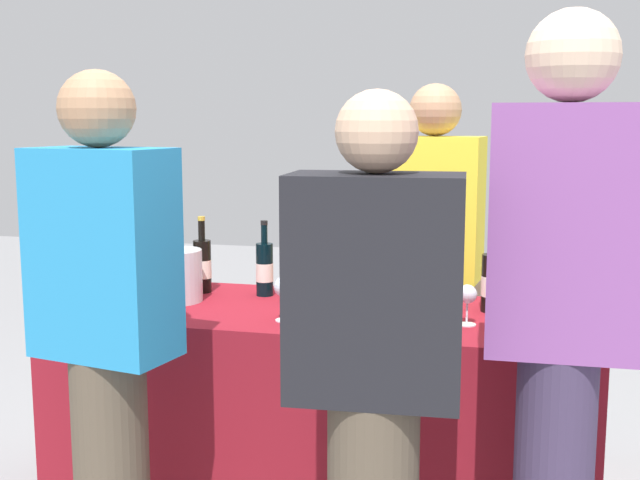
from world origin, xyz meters
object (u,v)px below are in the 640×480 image
wine_glass_1 (285,288)px  menu_board (521,359)px  wine_bottle_1 (171,264)px  wine_glass_0 (164,280)px  guest_1 (374,375)px  wine_bottle_4 (299,271)px  server_pouring (432,261)px  wine_glass_2 (331,288)px  wine_bottle_3 (265,268)px  wine_bottle_6 (435,276)px  wine_bottle_0 (142,260)px  wine_glass_4 (467,296)px  ice_bucket (175,275)px  guest_2 (561,317)px  wine_bottle_2 (202,265)px  wine_bottle_5 (396,275)px  wine_bottle_7 (492,282)px  wine_glass_3 (391,294)px

wine_glass_1 → menu_board: 1.39m
wine_bottle_1 → wine_glass_1: (0.56, -0.33, 0.00)m
wine_bottle_1 → menu_board: size_ratio=0.38×
wine_glass_0 → guest_1: (0.87, -0.63, -0.08)m
wine_bottle_4 → server_pouring: 0.70m
wine_glass_2 → wine_bottle_3: bearing=142.6°
wine_bottle_4 → wine_bottle_6: wine_bottle_6 is taller
wine_bottle_4 → wine_glass_0: wine_bottle_4 is taller
wine_glass_0 → wine_glass_2: wine_glass_0 is taller
wine_bottle_0 → menu_board: (1.46, 0.71, -0.51)m
wine_glass_4 → ice_bucket: size_ratio=0.68×
wine_bottle_3 → wine_glass_0: bearing=-134.1°
wine_bottle_4 → wine_glass_1: 0.28m
ice_bucket → guest_2: size_ratio=0.11×
wine_bottle_1 → wine_bottle_2: (0.12, 0.02, -0.00)m
wine_bottle_5 → wine_bottle_3: bearing=177.9°
wine_bottle_1 → wine_glass_4: wine_bottle_1 is taller
wine_bottle_6 → guest_2: guest_2 is taller
wine_bottle_1 → wine_bottle_7: 1.23m
wine_bottle_4 → wine_glass_0: bearing=-153.6°
wine_bottle_6 → wine_bottle_7: (0.20, -0.00, -0.01)m
wine_glass_1 → wine_bottle_5: bearing=46.1°
wine_bottle_5 → menu_board: (0.46, 0.70, -0.49)m
wine_bottle_1 → wine_bottle_4: same height
wine_glass_3 → ice_bucket: (-0.83, 0.16, -0.01)m
wine_bottle_2 → wine_glass_2: size_ratio=2.16×
ice_bucket → wine_glass_3: bearing=-10.9°
wine_bottle_7 → wine_glass_3: size_ratio=2.06×
wine_glass_1 → wine_glass_3: (0.35, 0.03, -0.01)m
wine_bottle_2 → server_pouring: (0.84, 0.48, -0.03)m
wine_glass_0 → wine_glass_2: 0.60m
wine_bottle_6 → wine_bottle_7: bearing=-0.5°
wine_bottle_6 → guest_2: (0.39, -0.69, 0.05)m
wine_bottle_0 → wine_glass_2: size_ratio=2.40×
wine_glass_0 → wine_glass_1: wine_glass_1 is taller
wine_bottle_1 → ice_bucket: bearing=-60.6°
wine_bottle_2 → menu_board: (1.23, 0.68, -0.49)m
wine_glass_4 → wine_bottle_2: bearing=165.6°
wine_glass_2 → guest_2: bearing=-34.6°
wine_bottle_5 → ice_bucket: (-0.80, -0.15, -0.01)m
wine_bottle_2 → wine_bottle_7: bearing=-2.8°
wine_bottle_4 → guest_2: 1.12m
server_pouring → menu_board: (0.38, 0.20, -0.46)m
wine_bottle_1 → wine_bottle_2: size_ratio=1.05×
wine_glass_3 → wine_glass_1: bearing=-175.8°
wine_bottle_6 → wine_bottle_7: wine_bottle_6 is taller
wine_glass_2 → ice_bucket: bearing=173.2°
ice_bucket → wine_bottle_5: bearing=10.7°
wine_bottle_6 → wine_glass_2: 0.39m
wine_bottle_0 → wine_bottle_7: (1.35, -0.02, -0.02)m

